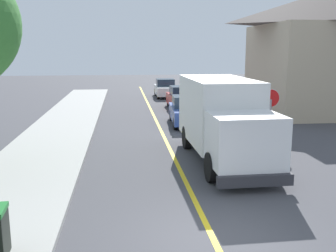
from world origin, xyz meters
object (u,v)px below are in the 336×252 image
object	(u,v)px
parked_car_near	(187,111)
parked_car_mid	(182,98)
parked_car_far	(165,89)
box_truck	(222,116)
stop_sign	(270,107)
house_across_street	(335,49)

from	to	relation	value
parked_car_near	parked_car_mid	xyz separation A→B (m)	(0.64, 6.10, 0.00)
parked_car_near	parked_car_far	distance (m)	13.48
box_truck	parked_car_far	bearing A→B (deg)	89.88
parked_car_far	stop_sign	distance (m)	19.68
box_truck	house_across_street	bearing A→B (deg)	45.73
parked_car_near	parked_car_far	xyz separation A→B (m)	(0.22, 13.48, 0.00)
parked_car_far	stop_sign	bearing A→B (deg)	-82.64
box_truck	parked_car_far	xyz separation A→B (m)	(0.04, 21.05, -0.97)
parked_car_mid	parked_car_far	size ratio (longest dim) A/B	1.01
parked_car_far	house_across_street	size ratio (longest dim) A/B	0.40
parked_car_mid	parked_car_near	bearing A→B (deg)	-95.99
stop_sign	house_across_street	world-z (taller)	house_across_street
parked_car_mid	parked_car_far	distance (m)	7.39
parked_car_far	parked_car_near	bearing A→B (deg)	-90.92
box_truck	parked_car_far	distance (m)	21.08
stop_sign	house_across_street	size ratio (longest dim) A/B	0.24
stop_sign	box_truck	bearing A→B (deg)	-148.66
parked_car_mid	stop_sign	world-z (taller)	stop_sign
stop_sign	house_across_street	xyz separation A→B (m)	(8.02, 9.29, 2.53)
parked_car_far	house_across_street	distance (m)	15.10
parked_car_near	parked_car_mid	world-z (taller)	same
parked_car_mid	stop_sign	size ratio (longest dim) A/B	1.67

